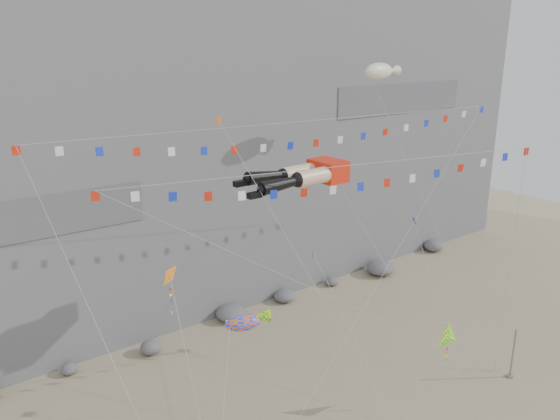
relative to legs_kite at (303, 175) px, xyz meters
name	(u,v)px	position (x,y,z in m)	size (l,w,h in m)	color
cliff	(142,27)	(0.35, 25.40, 9.82)	(80.00, 28.00, 50.00)	slate
talus_boulders	(230,313)	(0.35, 10.40, -14.58)	(60.00, 3.00, 1.20)	slate
anchor_pole_right	(513,354)	(12.23, -9.31, -13.23)	(0.12, 0.12, 3.88)	gray
legs_kite	(303,175)	(0.00, 0.00, 0.00)	(8.18, 17.21, 21.93)	red
flag_banner_upper	(304,122)	(2.71, 3.38, 2.93)	(37.56, 15.16, 27.47)	red
flag_banner_lower	(348,166)	(1.25, -2.87, 0.98)	(29.49, 8.82, 20.10)	red
harlequin_kite	(170,278)	(-12.25, -5.34, -2.12)	(1.54, 7.19, 14.55)	#FA2B1B
fish_windsock	(243,323)	(-7.72, -4.37, -6.42)	(8.09, 7.81, 12.67)	#F7550C
delta_kite	(449,338)	(5.31, -8.55, -9.90)	(3.66, 5.39, 7.71)	#FAF10C
blimp_windsock	(379,72)	(12.18, 5.28, 6.04)	(4.48, 14.93, 25.33)	beige
small_kite_a	(225,132)	(-4.89, 1.59, 3.13)	(4.64, 15.52, 24.45)	#E35B13
small_kite_b	(415,224)	(9.51, -1.80, -4.78)	(6.99, 12.14, 16.80)	purple
small_kite_c	(314,256)	(-1.55, -3.09, -4.30)	(1.24, 11.05, 15.09)	green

